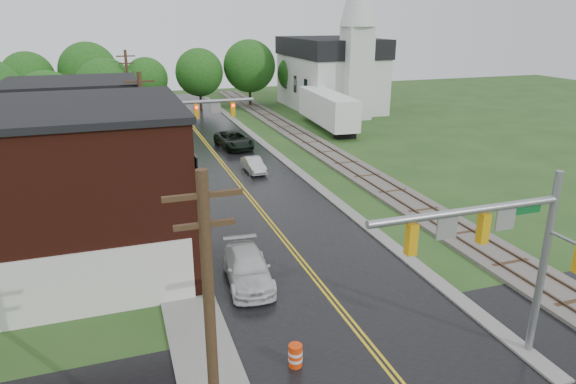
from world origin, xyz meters
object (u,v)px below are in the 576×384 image
traffic_signal_near (500,240)px  pickup_white (248,269)px  tree_left_c (50,106)px  construction_barrel (295,356)px  utility_pole_c (129,94)px  utility_pole_b (145,141)px  semi_trailer (328,108)px  traffic_signal_far (187,119)px  church (334,66)px  brick_building (34,194)px  suv_dark (234,140)px  sedan_silver (253,165)px  utility_pole_a (211,337)px  tree_left_e (108,91)px

traffic_signal_near → pickup_white: (-6.67, 8.70, -4.24)m
tree_left_c → pickup_white: size_ratio=1.53×
construction_barrel → utility_pole_c: bearing=95.2°
utility_pole_b → construction_barrel: bearing=-78.5°
pickup_white → semi_trailer: semi_trailer is taller
traffic_signal_far → semi_trailer: (17.71, 15.10, -2.58)m
church → tree_left_c: church is taller
brick_building → utility_pole_b: utility_pole_b is taller
traffic_signal_near → tree_left_c: (-17.32, 37.90, -0.46)m
suv_dark → brick_building: bearing=-130.9°
utility_pole_b → semi_trailer: size_ratio=0.68×
church → traffic_signal_near: size_ratio=2.72×
brick_building → pickup_white: bearing=-24.9°
suv_dark → construction_barrel: bearing=-106.3°
church → suv_dark: 24.98m
brick_building → pickup_white: 10.79m
semi_trailer → construction_barrel: size_ratio=14.66×
traffic_signal_far → sedan_silver: traffic_signal_far is taller
sedan_silver → semi_trailer: size_ratio=0.27×
utility_pole_b → suv_dark: (9.05, 14.90, -3.94)m
utility_pole_b → sedan_silver: (8.71, 6.46, -4.13)m
brick_building → semi_trailer: (26.72, 27.10, -1.76)m
church → pickup_white: church is taller
utility_pole_a → sedan_silver: utility_pole_a is taller
tree_left_c → suv_dark: tree_left_c is taller
traffic_signal_near → utility_pole_c: bearing=103.7°
traffic_signal_near → tree_left_c: tree_left_c is taller
traffic_signal_far → suv_dark: traffic_signal_far is taller
church → sedan_silver: bearing=-125.6°
church → utility_pole_b: 41.55m
traffic_signal_near → utility_pole_c: 43.24m
brick_building → tree_left_c: size_ratio=1.87×
traffic_signal_far → utility_pole_b: (-3.33, -5.00, -0.25)m
tree_left_e → pickup_white: (5.65, -35.20, -4.09)m
tree_left_e → traffic_signal_far: bearing=-74.1°
semi_trailer → utility_pole_c: bearing=174.8°
traffic_signal_far → suv_dark: 12.18m
semi_trailer → pickup_white: bearing=-119.0°
suv_dark → pickup_white: size_ratio=1.13×
brick_building → sedan_silver: (14.39, 13.46, -3.56)m
suv_dark → sedan_silver: suv_dark is taller
utility_pole_a → construction_barrel: size_ratio=10.01×
brick_building → tree_left_c: 24.94m
utility_pole_a → tree_left_e: size_ratio=1.10×
brick_building → church: 50.58m
traffic_signal_near → pickup_white: bearing=127.5°
sedan_silver → suv_dark: bearing=85.6°
suv_dark → traffic_signal_near: bearing=-95.0°
brick_building → utility_pole_a: bearing=-69.3°
sedan_silver → pickup_white: pickup_white is taller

